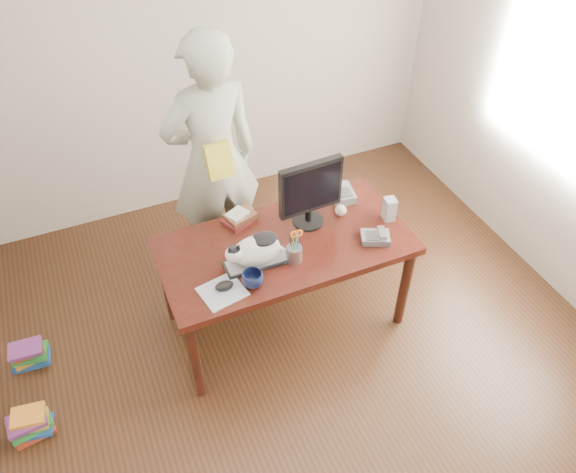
# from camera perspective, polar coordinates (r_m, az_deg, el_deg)

# --- Properties ---
(room) EXTENTS (4.50, 4.50, 4.50)m
(room) POSITION_cam_1_polar(r_m,az_deg,el_deg) (2.76, 4.55, 0.52)
(room) COLOR black
(room) RESTS_ON ground
(desk) EXTENTS (1.60, 0.80, 0.75)m
(desk) POSITION_cam_1_polar(r_m,az_deg,el_deg) (3.72, -0.79, -1.57)
(desk) COLOR black
(desk) RESTS_ON ground
(keyboard) EXTENTS (0.40, 0.16, 0.02)m
(keyboard) POSITION_cam_1_polar(r_m,az_deg,el_deg) (3.43, -3.17, -2.60)
(keyboard) COLOR black
(keyboard) RESTS_ON desk
(cat) EXTENTS (0.39, 0.20, 0.22)m
(cat) POSITION_cam_1_polar(r_m,az_deg,el_deg) (3.35, -3.43, -1.41)
(cat) COLOR silver
(cat) RESTS_ON keyboard
(monitor) EXTENTS (0.43, 0.22, 0.48)m
(monitor) POSITION_cam_1_polar(r_m,az_deg,el_deg) (3.53, 2.30, 4.65)
(monitor) COLOR black
(monitor) RESTS_ON desk
(pen_cup) EXTENTS (0.10, 0.10, 0.24)m
(pen_cup) POSITION_cam_1_polar(r_m,az_deg,el_deg) (3.41, 0.66, -1.60)
(pen_cup) COLOR #9C9DA2
(pen_cup) RESTS_ON desk
(mousepad) EXTENTS (0.28, 0.27, 0.01)m
(mousepad) POSITION_cam_1_polar(r_m,az_deg,el_deg) (3.30, -6.68, -5.58)
(mousepad) COLOR #B1B7BE
(mousepad) RESTS_ON desk
(mouse) EXTENTS (0.12, 0.09, 0.04)m
(mouse) POSITION_cam_1_polar(r_m,az_deg,el_deg) (3.30, -6.49, -4.98)
(mouse) COLOR black
(mouse) RESTS_ON mousepad
(coffee_mug) EXTENTS (0.16, 0.16, 0.10)m
(coffee_mug) POSITION_cam_1_polar(r_m,az_deg,el_deg) (3.28, -3.61, -4.36)
(coffee_mug) COLOR #0E1538
(coffee_mug) RESTS_ON desk
(phone) EXTENTS (0.21, 0.19, 0.08)m
(phone) POSITION_cam_1_polar(r_m,az_deg,el_deg) (3.61, 8.93, -0.04)
(phone) COLOR #5D5C61
(phone) RESTS_ON desk
(speaker) EXTENTS (0.08, 0.09, 0.16)m
(speaker) POSITION_cam_1_polar(r_m,az_deg,el_deg) (3.75, 10.26, 2.75)
(speaker) COLOR gray
(speaker) RESTS_ON desk
(baseball) EXTENTS (0.08, 0.08, 0.08)m
(baseball) POSITION_cam_1_polar(r_m,az_deg,el_deg) (3.76, 5.38, 2.65)
(baseball) COLOR beige
(baseball) RESTS_ON desk
(book_stack) EXTENTS (0.25, 0.22, 0.08)m
(book_stack) POSITION_cam_1_polar(r_m,az_deg,el_deg) (3.71, -4.97, 1.94)
(book_stack) COLOR #4B1414
(book_stack) RESTS_ON desk
(calculator) EXTENTS (0.19, 0.23, 0.06)m
(calculator) POSITION_cam_1_polar(r_m,az_deg,el_deg) (3.92, 5.46, 4.39)
(calculator) COLOR #5D5C61
(calculator) RESTS_ON desk
(person) EXTENTS (0.73, 0.52, 1.88)m
(person) POSITION_cam_1_polar(r_m,az_deg,el_deg) (3.97, -7.64, 7.67)
(person) COLOR beige
(person) RESTS_ON ground
(held_book) EXTENTS (0.19, 0.12, 0.25)m
(held_book) POSITION_cam_1_polar(r_m,az_deg,el_deg) (3.77, -7.00, 7.66)
(held_book) COLOR gold
(held_book) RESTS_ON person
(book_pile_a) EXTENTS (0.27, 0.22, 0.18)m
(book_pile_a) POSITION_cam_1_polar(r_m,az_deg,el_deg) (3.87, -24.68, -16.91)
(book_pile_a) COLOR #AA2E18
(book_pile_a) RESTS_ON ground
(book_pile_b) EXTENTS (0.26, 0.20, 0.15)m
(book_pile_b) POSITION_cam_1_polar(r_m,az_deg,el_deg) (4.21, -24.83, -10.77)
(book_pile_b) COLOR #184793
(book_pile_b) RESTS_ON ground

